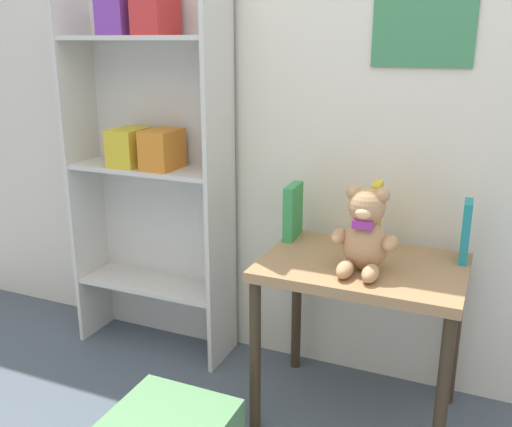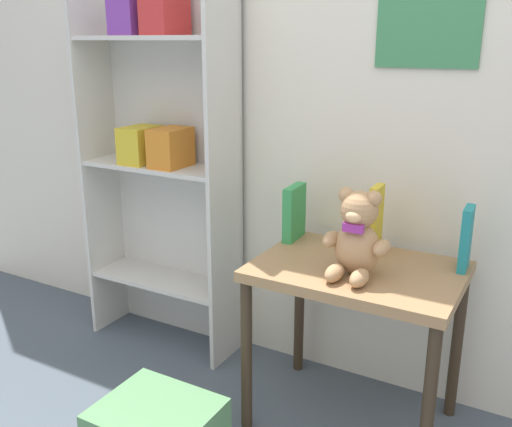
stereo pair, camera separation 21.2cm
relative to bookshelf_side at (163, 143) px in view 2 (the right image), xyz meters
The scene contains 7 objects.
wall_back 0.97m from the bookshelf_side, ahead, with size 4.80×0.07×2.50m.
bookshelf_side is the anchor object (origin of this frame).
display_table 1.05m from the bookshelf_side, 11.11° to the right, with size 0.68×0.49×0.60m.
teddy_bear 1.02m from the bookshelf_side, 15.07° to the right, with size 0.22×0.20×0.29m.
book_standing_green 0.68m from the bookshelf_side, ahead, with size 0.04×0.14×0.21m, color #33934C.
book_standing_yellow 0.98m from the bookshelf_side, ahead, with size 0.03×0.10×0.24m, color gold.
book_standing_teal 1.28m from the bookshelf_side, ahead, with size 0.03×0.10×0.21m, color teal.
Camera 2 is at (0.63, -0.53, 1.33)m, focal length 40.00 mm.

